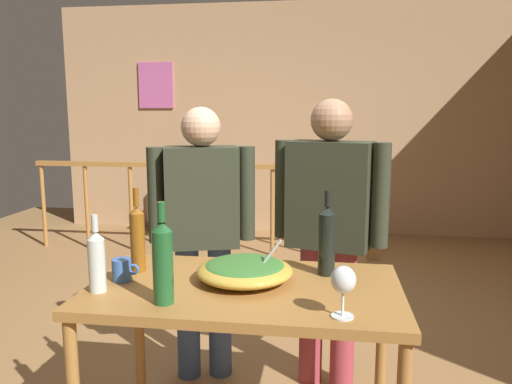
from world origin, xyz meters
TOP-DOWN VIEW (x-y plane):
  - ground_plane at (0.00, 0.00)m, footprint 8.26×8.26m
  - back_wall at (0.00, 3.18)m, footprint 5.85×0.10m
  - framed_picture at (-1.71, 3.12)m, footprint 0.44×0.03m
  - stair_railing at (-0.38, 2.02)m, footprint 3.69×0.10m
  - tv_console at (-1.25, 2.83)m, footprint 0.90×0.40m
  - flat_screen_tv at (-1.25, 2.80)m, footprint 0.50×0.12m
  - serving_table at (0.12, -1.07)m, footprint 1.29×0.74m
  - salad_bowl at (0.12, -1.02)m, footprint 0.41×0.41m
  - wine_glass at (0.52, -1.34)m, footprint 0.09×0.09m
  - wine_bottle_clear at (-0.45, -1.22)m, footprint 0.07×0.07m
  - wine_bottle_dark at (0.46, -0.88)m, footprint 0.08×0.08m
  - wine_bottle_amber at (-0.38, -0.96)m, footprint 0.07×0.07m
  - wine_bottle_green at (-0.15, -1.30)m, footprint 0.08×0.08m
  - mug_blue at (-0.40, -1.09)m, footprint 0.12×0.08m
  - person_standing_left at (-0.22, -0.41)m, footprint 0.57×0.32m
  - person_standing_right at (0.47, -0.41)m, footprint 0.60×0.33m

SIDE VIEW (x-z plane):
  - ground_plane at x=0.00m, z-range 0.00..0.00m
  - tv_console at x=-1.25m, z-range 0.00..0.48m
  - stair_railing at x=-0.38m, z-range 0.13..1.15m
  - serving_table at x=0.12m, z-range 0.31..1.11m
  - flat_screen_tv at x=-1.25m, z-range 0.52..0.90m
  - mug_blue at x=-0.40m, z-range 0.80..0.89m
  - salad_bowl at x=0.12m, z-range 0.74..0.95m
  - person_standing_left at x=-0.22m, z-range 0.13..1.66m
  - wine_bottle_clear at x=-0.45m, z-range 0.77..1.08m
  - wine_glass at x=0.52m, z-range 0.83..1.02m
  - person_standing_right at x=0.47m, z-range 0.15..1.72m
  - wine_bottle_amber at x=-0.38m, z-range 0.76..1.14m
  - wine_bottle_dark at x=0.46m, z-range 0.77..1.14m
  - wine_bottle_green at x=-0.15m, z-range 0.76..1.15m
  - back_wall at x=0.00m, z-range 0.00..2.80m
  - framed_picture at x=-1.71m, z-range 1.54..2.11m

